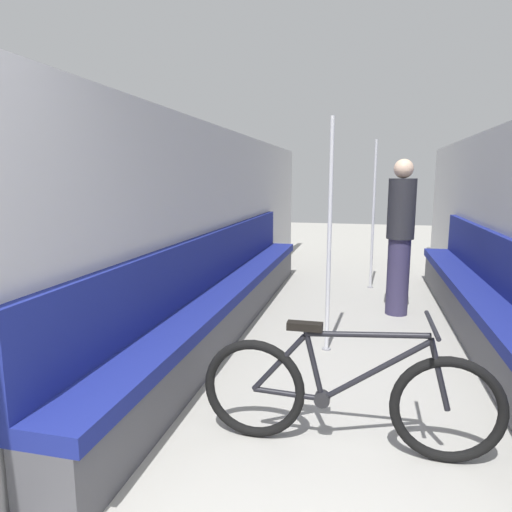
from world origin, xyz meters
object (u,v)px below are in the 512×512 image
Objects in this scene: grab_pole_near at (329,241)px; grab_pole_far at (373,217)px; bench_seat_row_right at (489,313)px; bicycle at (346,395)px; passenger_standing at (400,236)px; bench_seat_row_left at (228,296)px.

grab_pole_near is 2.56m from grab_pole_far.
bicycle is at bearing -122.13° from bench_seat_row_right.
passenger_standing is (0.28, -1.24, -0.09)m from grab_pole_far.
grab_pole_near is 1.47m from passenger_standing.
bench_seat_row_left is at bearing 180.00° from bench_seat_row_right.
bench_seat_row_right is at bearing 74.50° from bicycle.
grab_pole_near and grab_pole_far have the same top height.
bicycle is at bearing -92.56° from grab_pole_far.
bench_seat_row_left is 2.68m from grab_pole_far.
bench_seat_row_left is at bearing -142.22° from passenger_standing.
bicycle is 0.82× the size of grab_pole_far.
passenger_standing is (1.73, 0.92, 0.57)m from bench_seat_row_left.
bicycle is at bearing -89.52° from passenger_standing.
bench_seat_row_right is 1.61m from grab_pole_near.
grab_pole_near is 1.00× the size of grab_pole_far.
grab_pole_far is (0.41, 2.53, 0.00)m from grab_pole_near.
bench_seat_row_left is at bearing 140.40° from bicycle.
bench_seat_row_left is 2.79× the size of grab_pole_far.
passenger_standing is at bearing -77.38° from grab_pole_far.
bench_seat_row_right is 2.79× the size of grab_pole_far.
grab_pole_far reaches higher than passenger_standing.
bicycle is (1.27, -1.90, -0.01)m from bench_seat_row_left.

